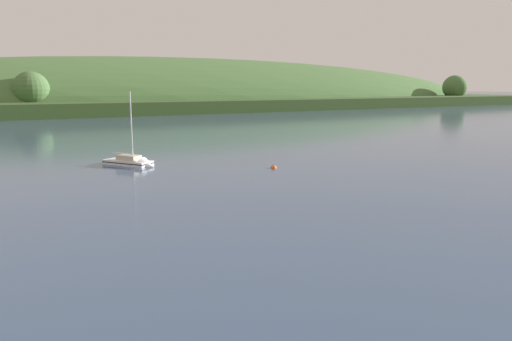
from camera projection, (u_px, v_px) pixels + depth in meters
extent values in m
cube|color=#314A21|center=(84.00, 106.00, 171.97)|extent=(463.19, 85.08, 4.20)
ellipsoid|color=#476B38|center=(189.00, 106.00, 219.15)|extent=(371.60, 102.62, 43.01)
sphere|color=#476B38|center=(31.00, 89.00, 151.56)|extent=(11.19, 11.19, 11.19)
sphere|color=#476B38|center=(455.00, 87.00, 252.66)|extent=(12.34, 12.34, 12.34)
cube|color=white|center=(128.00, 165.00, 56.95)|extent=(5.18, 6.20, 1.10)
cone|color=white|center=(148.00, 167.00, 55.59)|extent=(2.59, 2.43, 2.11)
cube|color=black|center=(128.00, 162.00, 56.90)|extent=(5.20, 6.21, 0.11)
cube|color=#BCB299|center=(129.00, 158.00, 56.73)|extent=(2.75, 3.07, 0.60)
cylinder|color=silver|center=(131.00, 126.00, 55.82)|extent=(0.15, 0.15, 7.99)
cylinder|color=silver|center=(122.00, 153.00, 57.09)|extent=(1.86, 2.68, 0.12)
sphere|color=#EA5B19|center=(274.00, 168.00, 54.70)|extent=(0.69, 0.69, 0.69)
cylinder|color=black|center=(274.00, 165.00, 54.64)|extent=(0.04, 0.04, 0.08)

